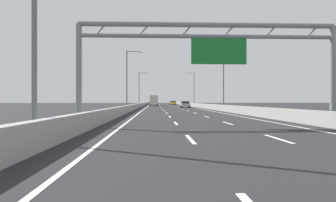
% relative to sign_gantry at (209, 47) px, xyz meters
% --- Properties ---
extents(ground_plane, '(260.00, 260.00, 0.00)m').
position_rel_sign_gantry_xyz_m(ground_plane, '(-0.09, 81.01, -4.83)').
color(ground_plane, '#262628').
extents(lane_dash_left_1, '(0.16, 3.00, 0.01)m').
position_rel_sign_gantry_xyz_m(lane_dash_left_1, '(-1.89, -6.49, -4.83)').
color(lane_dash_left_1, white).
rests_on(lane_dash_left_1, ground_plane).
extents(lane_dash_left_2, '(0.16, 3.00, 0.01)m').
position_rel_sign_gantry_xyz_m(lane_dash_left_2, '(-1.89, 2.51, -4.83)').
color(lane_dash_left_2, white).
rests_on(lane_dash_left_2, ground_plane).
extents(lane_dash_left_3, '(0.16, 3.00, 0.01)m').
position_rel_sign_gantry_xyz_m(lane_dash_left_3, '(-1.89, 11.51, -4.83)').
color(lane_dash_left_3, white).
rests_on(lane_dash_left_3, ground_plane).
extents(lane_dash_left_4, '(0.16, 3.00, 0.01)m').
position_rel_sign_gantry_xyz_m(lane_dash_left_4, '(-1.89, 20.51, -4.83)').
color(lane_dash_left_4, white).
rests_on(lane_dash_left_4, ground_plane).
extents(lane_dash_left_5, '(0.16, 3.00, 0.01)m').
position_rel_sign_gantry_xyz_m(lane_dash_left_5, '(-1.89, 29.51, -4.83)').
color(lane_dash_left_5, white).
rests_on(lane_dash_left_5, ground_plane).
extents(lane_dash_left_6, '(0.16, 3.00, 0.01)m').
position_rel_sign_gantry_xyz_m(lane_dash_left_6, '(-1.89, 38.51, -4.83)').
color(lane_dash_left_6, white).
rests_on(lane_dash_left_6, ground_plane).
extents(lane_dash_left_7, '(0.16, 3.00, 0.01)m').
position_rel_sign_gantry_xyz_m(lane_dash_left_7, '(-1.89, 47.51, -4.83)').
color(lane_dash_left_7, white).
rests_on(lane_dash_left_7, ground_plane).
extents(lane_dash_left_8, '(0.16, 3.00, 0.01)m').
position_rel_sign_gantry_xyz_m(lane_dash_left_8, '(-1.89, 56.51, -4.83)').
color(lane_dash_left_8, white).
rests_on(lane_dash_left_8, ground_plane).
extents(lane_dash_left_9, '(0.16, 3.00, 0.01)m').
position_rel_sign_gantry_xyz_m(lane_dash_left_9, '(-1.89, 65.51, -4.83)').
color(lane_dash_left_9, white).
rests_on(lane_dash_left_9, ground_plane).
extents(lane_dash_left_10, '(0.16, 3.00, 0.01)m').
position_rel_sign_gantry_xyz_m(lane_dash_left_10, '(-1.89, 74.51, -4.83)').
color(lane_dash_left_10, white).
rests_on(lane_dash_left_10, ground_plane).
extents(lane_dash_left_11, '(0.16, 3.00, 0.01)m').
position_rel_sign_gantry_xyz_m(lane_dash_left_11, '(-1.89, 83.51, -4.83)').
color(lane_dash_left_11, white).
rests_on(lane_dash_left_11, ground_plane).
extents(lane_dash_left_12, '(0.16, 3.00, 0.01)m').
position_rel_sign_gantry_xyz_m(lane_dash_left_12, '(-1.89, 92.51, -4.83)').
color(lane_dash_left_12, white).
rests_on(lane_dash_left_12, ground_plane).
extents(lane_dash_left_13, '(0.16, 3.00, 0.01)m').
position_rel_sign_gantry_xyz_m(lane_dash_left_13, '(-1.89, 101.51, -4.83)').
color(lane_dash_left_13, white).
rests_on(lane_dash_left_13, ground_plane).
extents(lane_dash_left_14, '(0.16, 3.00, 0.01)m').
position_rel_sign_gantry_xyz_m(lane_dash_left_14, '(-1.89, 110.51, -4.83)').
color(lane_dash_left_14, white).
rests_on(lane_dash_left_14, ground_plane).
extents(lane_dash_left_15, '(0.16, 3.00, 0.01)m').
position_rel_sign_gantry_xyz_m(lane_dash_left_15, '(-1.89, 119.51, -4.83)').
color(lane_dash_left_15, white).
rests_on(lane_dash_left_15, ground_plane).
extents(lane_dash_left_16, '(0.16, 3.00, 0.01)m').
position_rel_sign_gantry_xyz_m(lane_dash_left_16, '(-1.89, 128.51, -4.83)').
color(lane_dash_left_16, white).
rests_on(lane_dash_left_16, ground_plane).
extents(lane_dash_left_17, '(0.16, 3.00, 0.01)m').
position_rel_sign_gantry_xyz_m(lane_dash_left_17, '(-1.89, 137.51, -4.83)').
color(lane_dash_left_17, white).
rests_on(lane_dash_left_17, ground_plane).
extents(lane_dash_right_1, '(0.16, 3.00, 0.01)m').
position_rel_sign_gantry_xyz_m(lane_dash_right_1, '(1.71, -6.49, -4.83)').
color(lane_dash_right_1, white).
rests_on(lane_dash_right_1, ground_plane).
extents(lane_dash_right_2, '(0.16, 3.00, 0.01)m').
position_rel_sign_gantry_xyz_m(lane_dash_right_2, '(1.71, 2.51, -4.83)').
color(lane_dash_right_2, white).
rests_on(lane_dash_right_2, ground_plane).
extents(lane_dash_right_3, '(0.16, 3.00, 0.01)m').
position_rel_sign_gantry_xyz_m(lane_dash_right_3, '(1.71, 11.51, -4.83)').
color(lane_dash_right_3, white).
rests_on(lane_dash_right_3, ground_plane).
extents(lane_dash_right_4, '(0.16, 3.00, 0.01)m').
position_rel_sign_gantry_xyz_m(lane_dash_right_4, '(1.71, 20.51, -4.83)').
color(lane_dash_right_4, white).
rests_on(lane_dash_right_4, ground_plane).
extents(lane_dash_right_5, '(0.16, 3.00, 0.01)m').
position_rel_sign_gantry_xyz_m(lane_dash_right_5, '(1.71, 29.51, -4.83)').
color(lane_dash_right_5, white).
rests_on(lane_dash_right_5, ground_plane).
extents(lane_dash_right_6, '(0.16, 3.00, 0.01)m').
position_rel_sign_gantry_xyz_m(lane_dash_right_6, '(1.71, 38.51, -4.83)').
color(lane_dash_right_6, white).
rests_on(lane_dash_right_6, ground_plane).
extents(lane_dash_right_7, '(0.16, 3.00, 0.01)m').
position_rel_sign_gantry_xyz_m(lane_dash_right_7, '(1.71, 47.51, -4.83)').
color(lane_dash_right_7, white).
rests_on(lane_dash_right_7, ground_plane).
extents(lane_dash_right_8, '(0.16, 3.00, 0.01)m').
position_rel_sign_gantry_xyz_m(lane_dash_right_8, '(1.71, 56.51, -4.83)').
color(lane_dash_right_8, white).
rests_on(lane_dash_right_8, ground_plane).
extents(lane_dash_right_9, '(0.16, 3.00, 0.01)m').
position_rel_sign_gantry_xyz_m(lane_dash_right_9, '(1.71, 65.51, -4.83)').
color(lane_dash_right_9, white).
rests_on(lane_dash_right_9, ground_plane).
extents(lane_dash_right_10, '(0.16, 3.00, 0.01)m').
position_rel_sign_gantry_xyz_m(lane_dash_right_10, '(1.71, 74.51, -4.83)').
color(lane_dash_right_10, white).
rests_on(lane_dash_right_10, ground_plane).
extents(lane_dash_right_11, '(0.16, 3.00, 0.01)m').
position_rel_sign_gantry_xyz_m(lane_dash_right_11, '(1.71, 83.51, -4.83)').
color(lane_dash_right_11, white).
rests_on(lane_dash_right_11, ground_plane).
extents(lane_dash_right_12, '(0.16, 3.00, 0.01)m').
position_rel_sign_gantry_xyz_m(lane_dash_right_12, '(1.71, 92.51, -4.83)').
color(lane_dash_right_12, white).
rests_on(lane_dash_right_12, ground_plane).
extents(lane_dash_right_13, '(0.16, 3.00, 0.01)m').
position_rel_sign_gantry_xyz_m(lane_dash_right_13, '(1.71, 101.51, -4.83)').
color(lane_dash_right_13, white).
rests_on(lane_dash_right_13, ground_plane).
extents(lane_dash_right_14, '(0.16, 3.00, 0.01)m').
position_rel_sign_gantry_xyz_m(lane_dash_right_14, '(1.71, 110.51, -4.83)').
color(lane_dash_right_14, white).
rests_on(lane_dash_right_14, ground_plane).
extents(lane_dash_right_15, '(0.16, 3.00, 0.01)m').
position_rel_sign_gantry_xyz_m(lane_dash_right_15, '(1.71, 119.51, -4.83)').
color(lane_dash_right_15, white).
rests_on(lane_dash_right_15, ground_plane).
extents(lane_dash_right_16, '(0.16, 3.00, 0.01)m').
position_rel_sign_gantry_xyz_m(lane_dash_right_16, '(1.71, 128.51, -4.83)').
color(lane_dash_right_16, white).
rests_on(lane_dash_right_16, ground_plane).
extents(lane_dash_right_17, '(0.16, 3.00, 0.01)m').
position_rel_sign_gantry_xyz_m(lane_dash_right_17, '(1.71, 137.51, -4.83)').
color(lane_dash_right_17, white).
rests_on(lane_dash_right_17, ground_plane).
extents(edge_line_left, '(0.16, 176.00, 0.01)m').
position_rel_sign_gantry_xyz_m(edge_line_left, '(-5.34, 69.01, -4.83)').
color(edge_line_left, white).
rests_on(edge_line_left, ground_plane).
extents(edge_line_right, '(0.16, 176.00, 0.01)m').
position_rel_sign_gantry_xyz_m(edge_line_right, '(5.16, 69.01, -4.83)').
color(edge_line_right, white).
rests_on(edge_line_right, ground_plane).
extents(barrier_left, '(0.45, 220.00, 0.95)m').
position_rel_sign_gantry_xyz_m(barrier_left, '(-6.99, 91.01, -4.36)').
color(barrier_left, '#9E9E99').
rests_on(barrier_left, ground_plane).
extents(barrier_right, '(0.45, 220.00, 0.95)m').
position_rel_sign_gantry_xyz_m(barrier_right, '(6.81, 91.01, -4.36)').
color(barrier_right, '#9E9E99').
rests_on(barrier_right, ground_plane).
extents(sign_gantry, '(15.98, 0.36, 6.36)m').
position_rel_sign_gantry_xyz_m(sign_gantry, '(0.00, 0.00, 0.00)').
color(sign_gantry, gray).
rests_on(sign_gantry, ground_plane).
extents(streetlamp_left_mid, '(2.58, 0.28, 9.50)m').
position_rel_sign_gantry_xyz_m(streetlamp_left_mid, '(-7.55, 31.05, 0.57)').
color(streetlamp_left_mid, slate).
rests_on(streetlamp_left_mid, ground_plane).
extents(streetlamp_right_mid, '(2.58, 0.28, 9.50)m').
position_rel_sign_gantry_xyz_m(streetlamp_right_mid, '(7.38, 31.05, 0.57)').
color(streetlamp_right_mid, slate).
rests_on(streetlamp_right_mid, ground_plane).
extents(streetlamp_left_far, '(2.58, 0.28, 9.50)m').
position_rel_sign_gantry_xyz_m(streetlamp_left_far, '(-7.55, 69.40, 0.57)').
color(streetlamp_left_far, slate).
rests_on(streetlamp_left_far, ground_plane).
extents(streetlamp_right_far, '(2.58, 0.28, 9.50)m').
position_rel_sign_gantry_xyz_m(streetlamp_right_far, '(7.38, 69.40, 0.57)').
color(streetlamp_right_far, slate).
rests_on(streetlamp_right_far, ground_plane).
extents(silver_car, '(1.89, 4.17, 1.46)m').
position_rel_sign_gantry_xyz_m(silver_car, '(3.44, 51.65, -4.09)').
color(silver_car, '#A8ADB2').
rests_on(silver_car, ground_plane).
extents(yellow_car, '(1.70, 4.10, 1.45)m').
position_rel_sign_gantry_xyz_m(yellow_car, '(3.51, 97.46, -4.08)').
color(yellow_car, yellow).
rests_on(yellow_car, ground_plane).
extents(orange_car, '(1.83, 4.47, 1.42)m').
position_rel_sign_gantry_xyz_m(orange_car, '(3.59, 110.33, -4.09)').
color(orange_car, orange).
rests_on(orange_car, ground_plane).
extents(green_car, '(1.76, 4.60, 1.51)m').
position_rel_sign_gantry_xyz_m(green_car, '(-3.87, 114.49, -4.05)').
color(green_car, '#1E7A38').
rests_on(green_car, ground_plane).
extents(box_truck, '(2.43, 8.35, 3.14)m').
position_rel_sign_gantry_xyz_m(box_truck, '(-3.71, 77.54, -3.13)').
color(box_truck, silver).
rests_on(box_truck, ground_plane).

